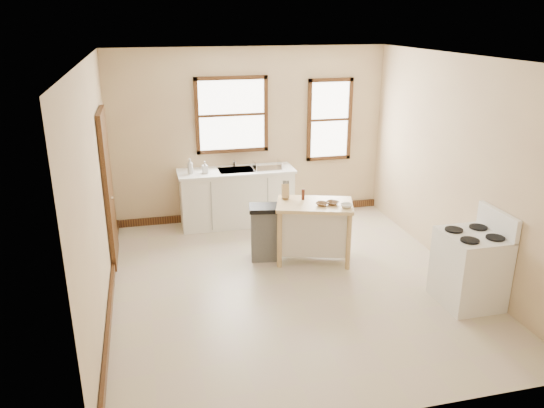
{
  "coord_description": "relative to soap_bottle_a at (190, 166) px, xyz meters",
  "views": [
    {
      "loc": [
        -1.67,
        -5.85,
        3.25
      ],
      "look_at": [
        -0.15,
        0.4,
        0.95
      ],
      "focal_mm": 35.0,
      "sensor_mm": 36.0,
      "label": 1
    }
  ],
  "objects": [
    {
      "name": "floor",
      "position": [
        1.03,
        -2.16,
        -1.04
      ],
      "size": [
        5.0,
        5.0,
        0.0
      ],
      "primitive_type": "plane",
      "color": "#C5B29C",
      "rests_on": "ground"
    },
    {
      "name": "ceiling",
      "position": [
        1.03,
        -2.16,
        1.76
      ],
      "size": [
        5.0,
        5.0,
        0.0
      ],
      "primitive_type": "plane",
      "rotation": [
        3.14,
        0.0,
        0.0
      ],
      "color": "white",
      "rests_on": "ground"
    },
    {
      "name": "wall_back",
      "position": [
        1.03,
        0.34,
        0.36
      ],
      "size": [
        4.5,
        0.04,
        2.8
      ],
      "primitive_type": "cube",
      "color": "beige",
      "rests_on": "ground"
    },
    {
      "name": "wall_left",
      "position": [
        -1.22,
        -2.16,
        0.36
      ],
      "size": [
        0.04,
        5.0,
        2.8
      ],
      "primitive_type": "cube",
      "color": "beige",
      "rests_on": "ground"
    },
    {
      "name": "wall_right",
      "position": [
        3.28,
        -2.16,
        0.36
      ],
      "size": [
        0.04,
        5.0,
        2.8
      ],
      "primitive_type": "cube",
      "color": "beige",
      "rests_on": "ground"
    },
    {
      "name": "window_main",
      "position": [
        0.73,
        0.32,
        0.71
      ],
      "size": [
        1.17,
        0.06,
        1.22
      ],
      "primitive_type": null,
      "color": "black",
      "rests_on": "wall_back"
    },
    {
      "name": "window_side",
      "position": [
        2.38,
        0.32,
        0.56
      ],
      "size": [
        0.77,
        0.06,
        1.37
      ],
      "primitive_type": null,
      "color": "black",
      "rests_on": "wall_back"
    },
    {
      "name": "door_left",
      "position": [
        -1.18,
        -0.86,
        0.01
      ],
      "size": [
        0.06,
        0.9,
        2.1
      ],
      "primitive_type": "cube",
      "color": "black",
      "rests_on": "ground"
    },
    {
      "name": "baseboard_back",
      "position": [
        1.03,
        0.31,
        -0.98
      ],
      "size": [
        4.5,
        0.04,
        0.12
      ],
      "primitive_type": "cube",
      "color": "black",
      "rests_on": "ground"
    },
    {
      "name": "baseboard_left",
      "position": [
        -1.19,
        -2.16,
        -0.98
      ],
      "size": [
        0.04,
        5.0,
        0.12
      ],
      "primitive_type": "cube",
      "color": "black",
      "rests_on": "ground"
    },
    {
      "name": "sink_counter",
      "position": [
        0.73,
        0.04,
        -0.58
      ],
      "size": [
        1.86,
        0.62,
        0.92
      ],
      "primitive_type": null,
      "color": "white",
      "rests_on": "ground"
    },
    {
      "name": "faucet",
      "position": [
        0.73,
        0.22,
        -0.01
      ],
      "size": [
        0.03,
        0.03,
        0.22
      ],
      "primitive_type": "cylinder",
      "color": "silver",
      "rests_on": "sink_counter"
    },
    {
      "name": "soap_bottle_a",
      "position": [
        0.0,
        0.0,
        0.0
      ],
      "size": [
        0.11,
        0.11,
        0.24
      ],
      "primitive_type": "imported",
      "rotation": [
        0.0,
        0.0,
        0.27
      ],
      "color": "#B2B2B2",
      "rests_on": "sink_counter"
    },
    {
      "name": "soap_bottle_b",
      "position": [
        0.23,
        -0.02,
        -0.03
      ],
      "size": [
        0.09,
        0.09,
        0.19
      ],
      "primitive_type": "imported",
      "rotation": [
        0.0,
        0.0,
        0.06
      ],
      "color": "#B2B2B2",
      "rests_on": "sink_counter"
    },
    {
      "name": "dish_rack",
      "position": [
        1.22,
        -0.02,
        -0.07
      ],
      "size": [
        0.53,
        0.46,
        0.11
      ],
      "primitive_type": null,
      "rotation": [
        0.0,
        0.0,
        -0.37
      ],
      "color": "silver",
      "rests_on": "sink_counter"
    },
    {
      "name": "kitchen_island",
      "position": [
        1.53,
        -1.55,
        -0.62
      ],
      "size": [
        1.18,
        0.93,
        0.84
      ],
      "primitive_type": null,
      "rotation": [
        0.0,
        0.0,
        -0.31
      ],
      "color": "#DDB982",
      "rests_on": "ground"
    },
    {
      "name": "knife_block",
      "position": [
        1.19,
        -1.27,
        -0.1
      ],
      "size": [
        0.11,
        0.11,
        0.2
      ],
      "primitive_type": null,
      "rotation": [
        0.0,
        0.0,
        -0.15
      ],
      "color": "tan",
      "rests_on": "kitchen_island"
    },
    {
      "name": "pepper_grinder",
      "position": [
        1.42,
        -1.37,
        -0.13
      ],
      "size": [
        0.05,
        0.05,
        0.15
      ],
      "primitive_type": "cylinder",
      "rotation": [
        0.0,
        0.0,
        -0.26
      ],
      "color": "#461E12",
      "rests_on": "kitchen_island"
    },
    {
      "name": "bowl_a",
      "position": [
        1.6,
        -1.66,
        -0.18
      ],
      "size": [
        0.23,
        0.23,
        0.04
      ],
      "primitive_type": "imported",
      "rotation": [
        0.0,
        0.0,
        -0.75
      ],
      "color": "brown",
      "rests_on": "kitchen_island"
    },
    {
      "name": "bowl_b",
      "position": [
        1.75,
        -1.66,
        -0.18
      ],
      "size": [
        0.24,
        0.24,
        0.04
      ],
      "primitive_type": "imported",
      "rotation": [
        0.0,
        0.0,
        0.64
      ],
      "color": "brown",
      "rests_on": "kitchen_island"
    },
    {
      "name": "bowl_c",
      "position": [
        1.88,
        -1.82,
        -0.18
      ],
      "size": [
        0.2,
        0.2,
        0.05
      ],
      "primitive_type": "imported",
      "rotation": [
        0.0,
        0.0,
        -0.34
      ],
      "color": "white",
      "rests_on": "kitchen_island"
    },
    {
      "name": "trash_bin",
      "position": [
        0.86,
        -1.36,
        -0.65
      ],
      "size": [
        0.45,
        0.4,
        0.78
      ],
      "primitive_type": null,
      "rotation": [
        0.0,
        0.0,
        -0.17
      ],
      "color": "#595957",
      "rests_on": "ground"
    },
    {
      "name": "gas_stove",
      "position": [
        2.94,
        -3.11,
        -0.47
      ],
      "size": [
        0.71,
        0.71,
        1.14
      ],
      "primitive_type": null,
      "color": "white",
      "rests_on": "ground"
    }
  ]
}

